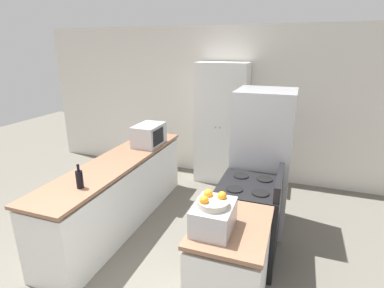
% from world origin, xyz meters
% --- Properties ---
extents(wall_back, '(7.00, 0.06, 2.60)m').
position_xyz_m(wall_back, '(0.00, 3.51, 1.30)').
color(wall_back, silver).
rests_on(wall_back, ground_plane).
extents(counter_left, '(0.60, 2.67, 0.89)m').
position_xyz_m(counter_left, '(-0.84, 1.43, 0.43)').
color(counter_left, silver).
rests_on(counter_left, ground_plane).
extents(counter_right, '(0.60, 0.81, 0.89)m').
position_xyz_m(counter_right, '(0.84, 0.51, 0.43)').
color(counter_right, silver).
rests_on(counter_right, ground_plane).
extents(pantry_cabinet, '(0.83, 0.50, 2.03)m').
position_xyz_m(pantry_cabinet, '(0.06, 3.22, 1.01)').
color(pantry_cabinet, silver).
rests_on(pantry_cabinet, ground_plane).
extents(stove, '(0.66, 0.72, 1.05)m').
position_xyz_m(stove, '(0.86, 1.29, 0.45)').
color(stove, black).
rests_on(stove, ground_plane).
extents(refrigerator, '(0.72, 0.70, 1.78)m').
position_xyz_m(refrigerator, '(0.89, 2.05, 0.89)').
color(refrigerator, '#A3A3A8').
rests_on(refrigerator, ground_plane).
extents(microwave, '(0.34, 0.51, 0.30)m').
position_xyz_m(microwave, '(-0.74, 2.13, 1.04)').
color(microwave, '#B2B2B7').
rests_on(microwave, counter_left).
extents(wine_bottle, '(0.07, 0.07, 0.26)m').
position_xyz_m(wine_bottle, '(-0.75, 0.64, 0.99)').
color(wine_bottle, black).
rests_on(wine_bottle, counter_left).
extents(toaster_oven, '(0.30, 0.38, 0.21)m').
position_xyz_m(toaster_oven, '(0.72, 0.39, 1.00)').
color(toaster_oven, '#B2B2B7').
rests_on(toaster_oven, counter_right).
extents(fruit_bowl, '(0.25, 0.25, 0.10)m').
position_xyz_m(fruit_bowl, '(0.71, 0.38, 1.14)').
color(fruit_bowl, '#B2A893').
rests_on(fruit_bowl, toaster_oven).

